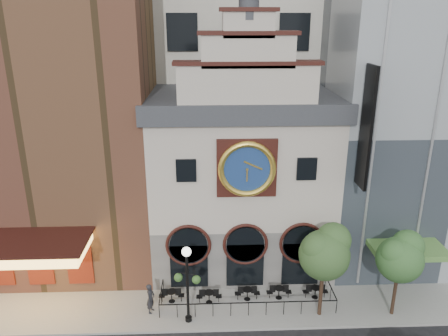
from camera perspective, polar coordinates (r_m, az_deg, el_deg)
ground at (r=26.78m, az=3.45°, el=-20.49°), size 120.00×120.00×0.00m
sidewalk at (r=28.69m, az=2.95°, el=-17.19°), size 44.00×5.00×0.15m
clock_building at (r=30.23m, az=2.27°, el=-0.90°), size 12.60×8.78×18.65m
theater_building at (r=32.54m, az=-21.75°, el=9.98°), size 14.00×15.60×25.00m
retail_building at (r=34.78m, az=24.05°, el=6.06°), size 14.00×14.40×20.00m
cafe_railing at (r=28.38m, az=2.97°, el=-16.33°), size 10.60×2.60×0.90m
bistro_0 at (r=28.55m, az=-6.86°, el=-16.18°), size 1.58×0.68×0.90m
bistro_1 at (r=28.30m, az=-1.96°, el=-16.39°), size 1.58×0.68×0.90m
bistro_2 at (r=28.58m, az=3.07°, el=-16.01°), size 1.58×0.68×0.90m
bistro_3 at (r=28.87m, az=7.19°, el=-15.75°), size 1.58×0.68×0.90m
bistro_4 at (r=29.28m, az=11.84°, el=-15.49°), size 1.58×0.68×0.90m
pedestrian at (r=27.64m, az=-9.57°, el=-16.44°), size 0.62×0.79×1.90m
lamppost at (r=25.51m, az=-4.83°, el=-13.94°), size 1.53×0.76×4.88m
tree_left at (r=25.96m, az=13.09°, el=-10.52°), size 3.03×2.92×5.84m
tree_right at (r=27.49m, az=22.08°, el=-10.59°), size 2.78×2.68×5.36m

